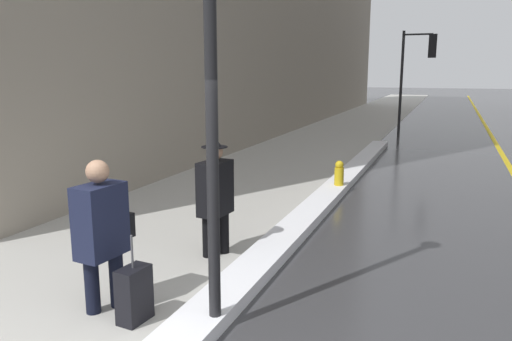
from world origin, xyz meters
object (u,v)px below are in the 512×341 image
(pedestrian_trailing, at_px, (102,229))
(pedestrian_in_fedora, at_px, (215,192))
(lamp_post, at_px, (210,4))
(rolling_suitcase, at_px, (134,295))
(fire_hydrant, at_px, (339,177))
(traffic_light_near, at_px, (420,60))

(pedestrian_trailing, height_order, pedestrian_in_fedora, pedestrian_in_fedora)
(lamp_post, xyz_separation_m, rolling_suitcase, (-0.85, -0.15, -2.87))
(pedestrian_in_fedora, xyz_separation_m, fire_hydrant, (0.84, 4.35, -0.59))
(pedestrian_trailing, bearing_deg, rolling_suitcase, 81.27)
(traffic_light_near, relative_size, pedestrian_in_fedora, 2.43)
(pedestrian_trailing, height_order, fire_hydrant, pedestrian_trailing)
(rolling_suitcase, xyz_separation_m, fire_hydrant, (0.79, 6.39, 0.04))
(lamp_post, xyz_separation_m, fire_hydrant, (-0.07, 6.24, -2.82))
(traffic_light_near, bearing_deg, rolling_suitcase, -95.65)
(pedestrian_trailing, relative_size, fire_hydrant, 2.40)
(lamp_post, relative_size, rolling_suitcase, 5.63)
(pedestrian_trailing, relative_size, rolling_suitcase, 1.77)
(traffic_light_near, height_order, pedestrian_trailing, traffic_light_near)
(pedestrian_in_fedora, bearing_deg, pedestrian_trailing, -5.85)
(pedestrian_in_fedora, bearing_deg, lamp_post, 31.56)
(lamp_post, xyz_separation_m, traffic_light_near, (0.80, 16.87, -0.17))
(rolling_suitcase, bearing_deg, pedestrian_in_fedora, -172.54)
(lamp_post, xyz_separation_m, pedestrian_in_fedora, (-0.90, 1.89, -2.24))
(lamp_post, height_order, traffic_light_near, lamp_post)
(pedestrian_trailing, distance_m, pedestrian_in_fedora, 1.97)
(fire_hydrant, bearing_deg, traffic_light_near, 85.33)
(pedestrian_trailing, bearing_deg, lamp_post, 97.51)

